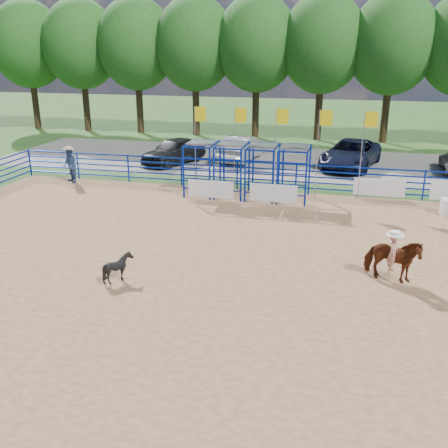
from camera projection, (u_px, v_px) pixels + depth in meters
The scene contains 12 objects.
ground at pixel (262, 276), 15.89m from camera, with size 120.00×120.00×0.00m, color #396026.
arena_dirt at pixel (262, 276), 15.88m from camera, with size 30.00×20.00×0.02m, color #A57952.
gravel_strip at pixel (307, 163), 31.46m from camera, with size 40.00×10.00×0.01m, color gray.
horse_and_rider at pixel (392, 257), 15.26m from camera, with size 1.84×1.11×2.26m.
calf at pixel (118, 267), 15.38m from camera, with size 0.74×0.83×0.92m, color black.
spectator_cowboy at pixel (70, 165), 26.61m from camera, with size 1.15×1.11×1.92m.
car_a at pixel (174, 151), 31.21m from camera, with size 1.90×4.72×1.61m, color black.
car_b at pixel (242, 148), 32.05m from camera, with size 1.71×4.90×1.62m, color gray.
car_c at pixel (351, 154), 30.18m from camera, with size 2.72×5.91×1.64m, color black.
perimeter_fence at pixel (262, 255), 15.64m from camera, with size 30.10×20.10×1.50m.
chute_assembly at pixel (254, 172), 23.99m from camera, with size 19.32×2.41×4.20m.
treeline at pixel (323, 39), 37.20m from camera, with size 56.40×6.40×11.24m.
Camera 1 is at (2.27, -14.30, 6.86)m, focal length 40.00 mm.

